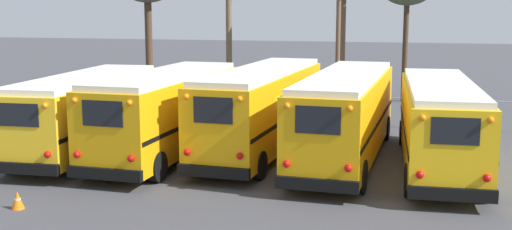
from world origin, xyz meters
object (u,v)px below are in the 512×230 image
object	(u,v)px
school_bus_1	(167,111)
school_bus_2	(262,107)
school_bus_0	(86,110)
utility_pole	(229,40)
traffic_cone	(18,200)
school_bus_3	(346,113)
school_bus_4	(439,122)

from	to	relation	value
school_bus_1	school_bus_2	distance (m)	3.62
school_bus_0	school_bus_2	size ratio (longest dim) A/B	0.90
utility_pole	traffic_cone	bearing A→B (deg)	-91.27
school_bus_2	school_bus_3	distance (m)	3.30
traffic_cone	school_bus_4	bearing A→B (deg)	33.27
school_bus_0	utility_pole	distance (m)	12.84
school_bus_0	traffic_cone	world-z (taller)	school_bus_0
traffic_cone	school_bus_3	bearing A→B (deg)	44.17
school_bus_1	school_bus_2	xyz separation A→B (m)	(3.25, 1.61, 0.03)
school_bus_3	school_bus_4	world-z (taller)	school_bus_3
school_bus_4	traffic_cone	xyz separation A→B (m)	(-11.42, -7.50, -1.40)
traffic_cone	school_bus_1	bearing A→B (deg)	76.33
school_bus_0	school_bus_2	distance (m)	6.72
school_bus_3	school_bus_0	bearing A→B (deg)	-173.18
school_bus_0	school_bus_3	world-z (taller)	school_bus_3
utility_pole	school_bus_2	bearing A→B (deg)	-67.34
school_bus_0	school_bus_3	size ratio (longest dim) A/B	0.88
school_bus_2	utility_pole	xyz separation A→B (m)	(-4.50, 10.78, 1.94)
school_bus_0	school_bus_2	bearing A→B (deg)	15.02
school_bus_2	school_bus_4	world-z (taller)	school_bus_2
school_bus_0	utility_pole	bearing A→B (deg)	80.96
school_bus_1	school_bus_3	size ratio (longest dim) A/B	0.88
school_bus_3	traffic_cone	bearing A→B (deg)	-135.83
school_bus_1	utility_pole	distance (m)	12.61
school_bus_0	school_bus_4	xyz separation A→B (m)	(12.99, 0.72, 0.01)
school_bus_1	school_bus_4	distance (m)	9.76
school_bus_2	school_bus_1	bearing A→B (deg)	-153.65
school_bus_2	traffic_cone	xyz separation A→B (m)	(-4.93, -8.52, -1.50)
school_bus_0	school_bus_3	bearing A→B (deg)	6.82
school_bus_0	school_bus_3	xyz separation A→B (m)	(9.74, 1.17, 0.10)
school_bus_1	traffic_cone	world-z (taller)	school_bus_1
school_bus_3	school_bus_2	bearing A→B (deg)	169.92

